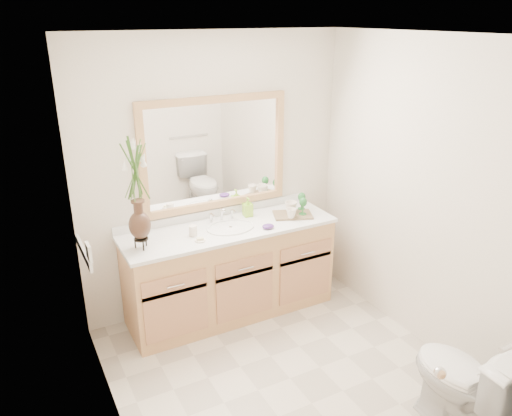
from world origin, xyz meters
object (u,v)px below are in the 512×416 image
toilet (465,384)px  tumbler (193,231)px  flower_vase (136,180)px  tray (293,215)px  soap_bottle (248,208)px

toilet → tumbler: 2.23m
flower_vase → tray: bearing=0.8°
tumbler → tray: 0.94m
flower_vase → soap_bottle: (1.02, 0.20, -0.47)m
toilet → soap_bottle: size_ratio=4.84×
tray → toilet: bearing=-65.8°
toilet → flower_vase: size_ratio=0.93×
tumbler → tray: size_ratio=0.26×
tray → flower_vase: bearing=-157.9°
tumbler → soap_bottle: (0.58, 0.17, 0.03)m
flower_vase → tumbler: bearing=4.6°
flower_vase → tumbler: flower_vase is taller
toilet → flower_vase: (-1.47, 1.88, 1.01)m
toilet → soap_bottle: (-0.45, 2.08, 0.54)m
tumbler → soap_bottle: size_ratio=0.56×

